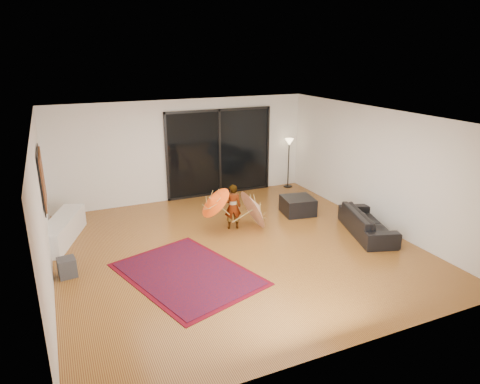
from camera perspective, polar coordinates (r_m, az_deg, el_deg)
floor at (r=8.92m, az=-0.49°, el=-7.49°), size 7.00×7.00×0.00m
ceiling at (r=8.12m, az=-0.54°, el=9.93°), size 7.00×7.00×0.00m
wall_back at (r=11.61m, az=-7.44°, el=5.54°), size 7.00×0.00×7.00m
wall_front at (r=5.62m, az=14.03°, el=-9.06°), size 7.00×0.00×7.00m
wall_left at (r=7.80m, az=-24.83°, el=-2.41°), size 0.00×7.00×7.00m
wall_right at (r=10.28m, az=17.72°, el=3.15°), size 0.00×7.00×7.00m
sliding_door at (r=11.93m, az=-2.75°, el=5.28°), size 3.06×0.07×2.40m
painting at (r=8.67m, az=-24.89°, el=1.64°), size 0.04×1.28×1.08m
media_console at (r=9.90m, az=-22.60°, el=-4.68°), size 1.07×1.89×0.51m
speaker at (r=8.42m, az=-22.06°, el=-9.30°), size 0.34×0.34×0.35m
persian_rug at (r=8.01m, az=-7.05°, el=-10.78°), size 2.60×3.08×0.02m
sofa at (r=9.90m, az=16.62°, el=-3.92°), size 1.25×1.97×0.54m
ottoman at (r=10.78m, az=7.70°, el=-1.80°), size 0.85×0.85×0.42m
floor_lamp at (r=12.65m, az=6.56°, el=5.71°), size 0.25×0.25×1.46m
child at (r=9.69m, az=-0.98°, el=-1.97°), size 0.43×0.34×1.05m
parasol_orange at (r=9.39m, az=-3.96°, el=-1.34°), size 0.68×0.79×0.86m
parasol_white at (r=9.81m, az=2.59°, el=-1.86°), size 0.57×0.96×0.97m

